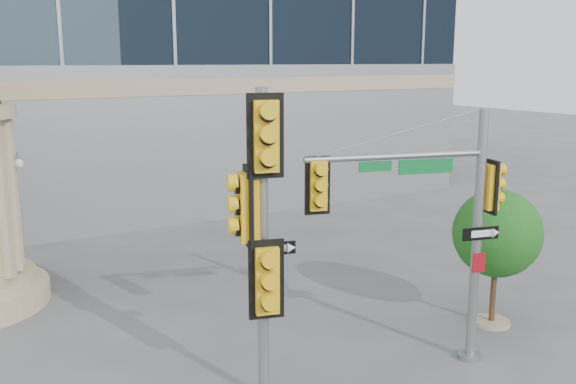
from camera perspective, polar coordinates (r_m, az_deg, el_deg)
main_signal_pole at (r=12.96m, az=13.04°, el=-1.65°), size 3.99×1.41×5.26m
secondary_signal_pole at (r=11.16m, az=-2.44°, el=-2.94°), size 0.99×0.90×5.73m
street_tree at (r=15.71m, az=18.13°, el=-3.79°), size 2.09×2.05×3.26m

